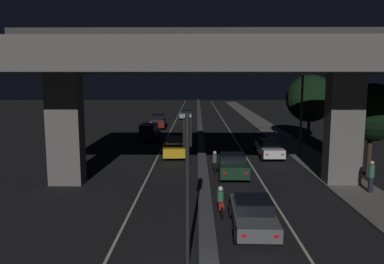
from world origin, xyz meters
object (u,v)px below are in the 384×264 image
(car_dark_red_third_oncoming, at_px, (158,121))
(car_taxi_yellow_lead_oncoming, at_px, (175,147))
(motorcycle_red_filtering_near, at_px, (220,202))
(pedestrian_on_sidewalk, at_px, (371,176))
(car_black_second_oncoming, at_px, (149,131))
(car_white_third, at_px, (269,148))
(street_lamp, at_px, (298,95))
(car_silver_fourth_oncoming, at_px, (186,114))
(car_dark_green_second, at_px, (232,165))
(car_grey_lead, at_px, (253,214))
(motorcycle_black_filtering_mid, at_px, (215,163))
(traffic_light_left_of_median, at_px, (187,162))

(car_dark_red_third_oncoming, bearing_deg, car_taxi_yellow_lead_oncoming, 8.40)
(motorcycle_red_filtering_near, bearing_deg, car_taxi_yellow_lead_oncoming, 9.64)
(car_dark_red_third_oncoming, bearing_deg, pedestrian_on_sidewalk, 25.90)
(car_black_second_oncoming, bearing_deg, car_white_third, 53.66)
(street_lamp, distance_m, car_silver_fourth_oncoming, 30.60)
(car_taxi_yellow_lead_oncoming, relative_size, car_black_second_oncoming, 0.93)
(car_dark_green_second, bearing_deg, car_taxi_yellow_lead_oncoming, 33.14)
(car_grey_lead, distance_m, motorcycle_red_filtering_near, 2.28)
(car_black_second_oncoming, height_order, motorcycle_black_filtering_mid, car_black_second_oncoming)
(car_taxi_yellow_lead_oncoming, bearing_deg, motorcycle_black_filtering_mid, 28.92)
(car_white_third, bearing_deg, car_silver_fourth_oncoming, 14.11)
(car_dark_green_second, bearing_deg, car_grey_lead, -179.26)
(car_grey_lead, height_order, car_dark_green_second, car_dark_green_second)
(car_white_third, bearing_deg, motorcycle_red_filtering_near, 159.16)
(traffic_light_left_of_median, bearing_deg, pedestrian_on_sidewalk, 38.17)
(car_grey_lead, relative_size, car_dark_red_third_oncoming, 0.97)
(car_black_second_oncoming, bearing_deg, car_grey_lead, 20.14)
(car_taxi_yellow_lead_oncoming, height_order, car_black_second_oncoming, car_black_second_oncoming)
(traffic_light_left_of_median, distance_m, car_grey_lead, 4.85)
(car_grey_lead, distance_m, car_white_third, 15.11)
(car_grey_lead, relative_size, car_dark_green_second, 1.08)
(car_dark_green_second, distance_m, car_taxi_yellow_lead_oncoming, 7.59)
(motorcycle_red_filtering_near, bearing_deg, car_black_second_oncoming, 12.96)
(car_dark_red_third_oncoming, bearing_deg, traffic_light_left_of_median, 5.49)
(street_lamp, xyz_separation_m, motorcycle_black_filtering_mid, (-6.99, -5.31, -4.41))
(car_black_second_oncoming, bearing_deg, motorcycle_red_filtering_near, 18.55)
(street_lamp, relative_size, car_grey_lead, 1.96)
(car_taxi_yellow_lead_oncoming, relative_size, car_dark_red_third_oncoming, 0.97)
(car_dark_green_second, xyz_separation_m, motorcycle_red_filtering_near, (-1.20, -6.71, -0.21))
(traffic_light_left_of_median, bearing_deg, motorcycle_black_filtering_mid, 83.08)
(traffic_light_left_of_median, height_order, car_silver_fourth_oncoming, traffic_light_left_of_median)
(traffic_light_left_of_median, bearing_deg, car_white_third, 70.55)
(car_dark_red_third_oncoming, distance_m, motorcycle_red_filtering_near, 31.22)
(car_dark_red_third_oncoming, bearing_deg, motorcycle_black_filtering_mid, 13.44)
(car_grey_lead, distance_m, car_silver_fourth_oncoming, 44.10)
(car_black_second_oncoming, relative_size, motorcycle_red_filtering_near, 2.51)
(car_white_third, bearing_deg, motorcycle_black_filtering_mid, 134.99)
(car_white_third, bearing_deg, car_grey_lead, 166.13)
(car_grey_lead, height_order, car_black_second_oncoming, car_black_second_oncoming)
(street_lamp, relative_size, pedestrian_on_sidewalk, 4.79)
(traffic_light_left_of_median, xyz_separation_m, car_black_second_oncoming, (-4.69, 26.36, -2.73))
(traffic_light_left_of_median, relative_size, motorcycle_black_filtering_mid, 2.85)
(traffic_light_left_of_median, distance_m, car_silver_fourth_oncoming, 46.85)
(car_white_third, bearing_deg, traffic_light_left_of_median, 160.06)
(car_dark_green_second, height_order, car_dark_red_third_oncoming, car_dark_red_third_oncoming)
(car_dark_green_second, xyz_separation_m, car_silver_fourth_oncoming, (-4.06, 35.29, -0.08))
(car_taxi_yellow_lead_oncoming, xyz_separation_m, car_dark_red_third_oncoming, (-3.24, 17.51, 0.12))
(car_grey_lead, xyz_separation_m, car_black_second_oncoming, (-7.38, 23.52, 0.14))
(traffic_light_left_of_median, xyz_separation_m, pedestrian_on_sidewalk, (9.93, 7.81, -2.55))
(car_dark_green_second, bearing_deg, car_dark_red_third_oncoming, 17.49)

